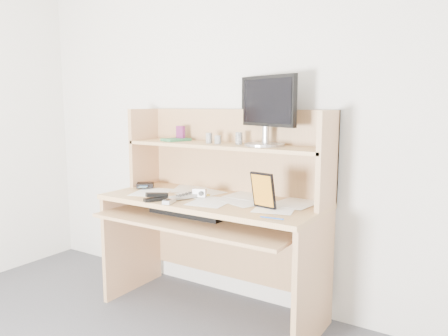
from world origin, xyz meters
The scene contains 19 objects.
back_wall centered at (0.00, 1.80, 1.25)m, with size 3.60×0.04×2.50m, color silver.
desk centered at (0.00, 1.56, 0.69)m, with size 1.40×0.70×1.30m.
paper_clutter centered at (0.00, 1.48, 0.75)m, with size 1.32×0.54×0.01m, color white.
keyboard centered at (-0.11, 1.40, 0.67)m, with size 0.51×0.19×0.04m.
tv_remote centered at (-0.13, 1.38, 0.77)m, with size 0.06×0.20×0.02m, color gray.
flip_phone centered at (-0.13, 1.23, 0.77)m, with size 0.05×0.09×0.02m, color silver.
stapler centered at (-0.25, 1.24, 0.78)m, with size 0.04×0.15×0.05m, color black.
wallet centered at (-0.59, 1.52, 0.77)m, with size 0.12×0.09×0.03m, color black.
sticky_note_pad centered at (-0.10, 1.51, 0.76)m, with size 0.08×0.08×0.01m, color yellow.
digital_camera centered at (-0.08, 1.46, 0.78)m, with size 0.08×0.03×0.05m, color #ADAEB0.
game_case centered at (0.40, 1.40, 0.86)m, with size 0.15×0.02×0.21m, color black.
blue_pen centered at (0.54, 1.23, 0.76)m, with size 0.01×0.01×0.13m, color #1749AF.
card_box centered at (-0.39, 1.68, 1.13)m, with size 0.07×0.02×0.10m, color #A11C15.
shelf_book centered at (-0.41, 1.64, 1.09)m, with size 0.13×0.18×0.02m, color #378948.
chip_stack_a centered at (0.09, 1.66, 1.11)m, with size 0.04×0.04×0.06m, color black.
chip_stack_b centered at (-0.11, 1.62, 1.12)m, with size 0.04×0.04×0.07m, color white.
chip_stack_c centered at (-0.04, 1.61, 1.11)m, with size 0.04×0.04×0.05m, color black.
chip_stack_d centered at (0.10, 1.65, 1.12)m, with size 0.04×0.04×0.08m, color white.
monitor centered at (0.28, 1.67, 1.31)m, with size 0.46×0.27×0.42m.
Camera 1 is at (1.50, -0.72, 1.34)m, focal length 35.00 mm.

